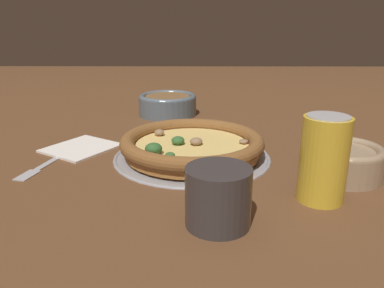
{
  "coord_description": "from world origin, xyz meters",
  "views": [
    {
      "loc": [
        0.01,
        -0.66,
        0.24
      ],
      "look_at": [
        0.0,
        0.0,
        0.03
      ],
      "focal_mm": 35.0,
      "sensor_mm": 36.0,
      "label": 1
    }
  ],
  "objects_px": {
    "pizza_tray": "(192,156)",
    "bowl_near": "(344,160)",
    "napkin": "(81,147)",
    "beverage_can": "(324,159)",
    "drinking_cup": "(218,197)",
    "fork": "(44,165)",
    "pizza": "(192,144)",
    "bowl_far": "(168,104)"
  },
  "relations": [
    {
      "from": "drinking_cup",
      "to": "beverage_can",
      "type": "height_order",
      "value": "beverage_can"
    },
    {
      "from": "bowl_near",
      "to": "beverage_can",
      "type": "relative_size",
      "value": 1.01
    },
    {
      "from": "napkin",
      "to": "beverage_can",
      "type": "distance_m",
      "value": 0.47
    },
    {
      "from": "bowl_near",
      "to": "fork",
      "type": "distance_m",
      "value": 0.51
    },
    {
      "from": "bowl_near",
      "to": "napkin",
      "type": "xyz_separation_m",
      "value": [
        -0.47,
        0.13,
        -0.02
      ]
    },
    {
      "from": "napkin",
      "to": "drinking_cup",
      "type": "bearing_deg",
      "value": -48.46
    },
    {
      "from": "bowl_far",
      "to": "napkin",
      "type": "xyz_separation_m",
      "value": [
        -0.15,
        -0.29,
        -0.03
      ]
    },
    {
      "from": "fork",
      "to": "bowl_near",
      "type": "bearing_deg",
      "value": 99.02
    },
    {
      "from": "pizza_tray",
      "to": "napkin",
      "type": "relative_size",
      "value": 1.75
    },
    {
      "from": "drinking_cup",
      "to": "fork",
      "type": "bearing_deg",
      "value": 146.32
    },
    {
      "from": "pizza_tray",
      "to": "drinking_cup",
      "type": "relative_size",
      "value": 3.56
    },
    {
      "from": "drinking_cup",
      "to": "pizza_tray",
      "type": "bearing_deg",
      "value": 98.0
    },
    {
      "from": "pizza_tray",
      "to": "bowl_far",
      "type": "xyz_separation_m",
      "value": [
        -0.07,
        0.34,
        0.03
      ]
    },
    {
      "from": "beverage_can",
      "to": "drinking_cup",
      "type": "bearing_deg",
      "value": -155.03
    },
    {
      "from": "bowl_near",
      "to": "napkin",
      "type": "relative_size",
      "value": 0.75
    },
    {
      "from": "pizza_tray",
      "to": "napkin",
      "type": "height_order",
      "value": "napkin"
    },
    {
      "from": "bowl_far",
      "to": "pizza",
      "type": "bearing_deg",
      "value": -78.43
    },
    {
      "from": "bowl_near",
      "to": "bowl_far",
      "type": "xyz_separation_m",
      "value": [
        -0.32,
        0.42,
        0.0
      ]
    },
    {
      "from": "napkin",
      "to": "fork",
      "type": "bearing_deg",
      "value": -112.3
    },
    {
      "from": "pizza_tray",
      "to": "beverage_can",
      "type": "height_order",
      "value": "beverage_can"
    },
    {
      "from": "pizza_tray",
      "to": "pizza",
      "type": "xyz_separation_m",
      "value": [
        -0.0,
        -0.0,
        0.02
      ]
    },
    {
      "from": "pizza_tray",
      "to": "beverage_can",
      "type": "bearing_deg",
      "value": -43.43
    },
    {
      "from": "pizza_tray",
      "to": "bowl_far",
      "type": "bearing_deg",
      "value": 101.65
    },
    {
      "from": "drinking_cup",
      "to": "beverage_can",
      "type": "relative_size",
      "value": 0.67
    },
    {
      "from": "pizza_tray",
      "to": "pizza",
      "type": "bearing_deg",
      "value": -144.27
    },
    {
      "from": "pizza_tray",
      "to": "bowl_near",
      "type": "relative_size",
      "value": 2.35
    },
    {
      "from": "napkin",
      "to": "pizza_tray",
      "type": "bearing_deg",
      "value": -11.67
    },
    {
      "from": "drinking_cup",
      "to": "beverage_can",
      "type": "distance_m",
      "value": 0.17
    },
    {
      "from": "pizza_tray",
      "to": "bowl_near",
      "type": "bearing_deg",
      "value": -19.52
    },
    {
      "from": "pizza",
      "to": "napkin",
      "type": "height_order",
      "value": "pizza"
    },
    {
      "from": "beverage_can",
      "to": "pizza",
      "type": "bearing_deg",
      "value": 136.7
    },
    {
      "from": "fork",
      "to": "beverage_can",
      "type": "height_order",
      "value": "beverage_can"
    },
    {
      "from": "napkin",
      "to": "bowl_far",
      "type": "bearing_deg",
      "value": 61.96
    },
    {
      "from": "pizza_tray",
      "to": "bowl_near",
      "type": "xyz_separation_m",
      "value": [
        0.25,
        -0.09,
        0.03
      ]
    },
    {
      "from": "napkin",
      "to": "pizza",
      "type": "bearing_deg",
      "value": -11.77
    },
    {
      "from": "pizza",
      "to": "fork",
      "type": "xyz_separation_m",
      "value": [
        -0.26,
        -0.05,
        -0.02
      ]
    },
    {
      "from": "pizza",
      "to": "drinking_cup",
      "type": "xyz_separation_m",
      "value": [
        0.03,
        -0.24,
        0.01
      ]
    },
    {
      "from": "bowl_far",
      "to": "beverage_can",
      "type": "distance_m",
      "value": 0.57
    },
    {
      "from": "pizza_tray",
      "to": "pizza",
      "type": "relative_size",
      "value": 1.1
    },
    {
      "from": "bowl_far",
      "to": "beverage_can",
      "type": "relative_size",
      "value": 1.25
    },
    {
      "from": "pizza",
      "to": "beverage_can",
      "type": "distance_m",
      "value": 0.26
    },
    {
      "from": "pizza",
      "to": "bowl_near",
      "type": "relative_size",
      "value": 2.14
    }
  ]
}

